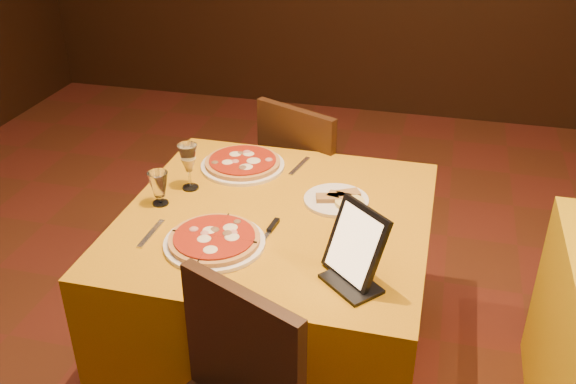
% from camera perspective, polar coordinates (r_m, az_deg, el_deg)
% --- Properties ---
extents(main_table, '(1.10, 1.10, 0.75)m').
position_cam_1_polar(main_table, '(2.55, -0.99, -9.22)').
color(main_table, '#C3820C').
rests_on(main_table, floor).
extents(chair_main_far, '(0.53, 0.53, 0.91)m').
position_cam_1_polar(chair_main_far, '(3.15, 2.78, 0.72)').
color(chair_main_far, black).
rests_on(chair_main_far, floor).
extents(pizza_near, '(0.34, 0.34, 0.03)m').
position_cam_1_polar(pizza_near, '(2.17, -6.55, -4.33)').
color(pizza_near, white).
rests_on(pizza_near, main_table).
extents(pizza_far, '(0.35, 0.35, 0.03)m').
position_cam_1_polar(pizza_far, '(2.66, -4.05, 2.52)').
color(pizza_far, white).
rests_on(pizza_far, main_table).
extents(cutlet_dish, '(0.24, 0.24, 0.03)m').
position_cam_1_polar(cutlet_dish, '(2.41, 4.31, -0.60)').
color(cutlet_dish, white).
rests_on(cutlet_dish, main_table).
extents(wine_glass, '(0.09, 0.09, 0.19)m').
position_cam_1_polar(wine_glass, '(2.48, -8.81, 2.25)').
color(wine_glass, '#D0BC76').
rests_on(wine_glass, main_table).
extents(water_glass, '(0.07, 0.07, 0.13)m').
position_cam_1_polar(water_glass, '(2.41, -11.39, 0.30)').
color(water_glass, silver).
rests_on(water_glass, main_table).
extents(tablet, '(0.22, 0.21, 0.24)m').
position_cam_1_polar(tablet, '(1.96, 6.02, -4.60)').
color(tablet, black).
rests_on(tablet, main_table).
extents(knife, '(0.04, 0.20, 0.01)m').
position_cam_1_polar(knife, '(2.19, -2.13, -4.20)').
color(knife, '#B8B9BF').
rests_on(knife, main_table).
extents(fork_near, '(0.02, 0.18, 0.01)m').
position_cam_1_polar(fork_near, '(2.27, -12.07, -3.62)').
color(fork_near, silver).
rests_on(fork_near, main_table).
extents(fork_far, '(0.05, 0.18, 0.01)m').
position_cam_1_polar(fork_far, '(2.66, 1.03, 2.32)').
color(fork_far, silver).
rests_on(fork_far, main_table).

